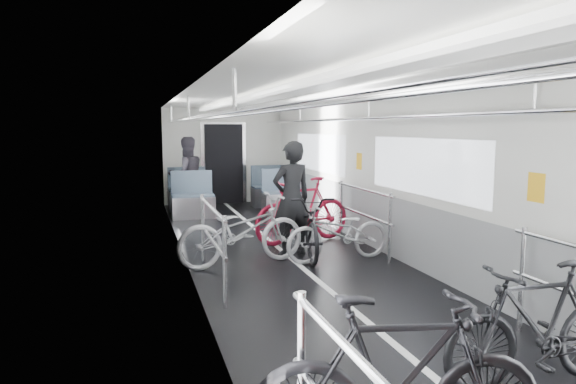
{
  "coord_description": "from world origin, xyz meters",
  "views": [
    {
      "loc": [
        -2.14,
        -5.93,
        1.91
      ],
      "look_at": [
        0.0,
        1.27,
        0.97
      ],
      "focal_mm": 32.0,
      "sensor_mm": 36.0,
      "label": 1
    }
  ],
  "objects_px": {
    "bike_right_far": "(303,210)",
    "person_seated": "(187,176)",
    "bike_right_mid": "(339,232)",
    "bike_left_mid": "(398,381)",
    "person_standing": "(292,199)",
    "bike_aisle": "(306,225)",
    "bike_right_near": "(539,325)",
    "bike_left_far": "(242,231)"
  },
  "relations": [
    {
      "from": "bike_right_far",
      "to": "person_seated",
      "type": "distance_m",
      "value": 3.85
    },
    {
      "from": "bike_right_far",
      "to": "bike_right_mid",
      "type": "bearing_deg",
      "value": -9.82
    },
    {
      "from": "bike_left_mid",
      "to": "bike_right_mid",
      "type": "relative_size",
      "value": 1.05
    },
    {
      "from": "person_standing",
      "to": "bike_left_mid",
      "type": "bearing_deg",
      "value": 68.19
    },
    {
      "from": "bike_aisle",
      "to": "bike_right_near",
      "type": "bearing_deg",
      "value": -77.2
    },
    {
      "from": "person_standing",
      "to": "bike_right_mid",
      "type": "bearing_deg",
      "value": 122.25
    },
    {
      "from": "bike_left_far",
      "to": "bike_aisle",
      "type": "xyz_separation_m",
      "value": [
        1.03,
        0.26,
        -0.02
      ]
    },
    {
      "from": "bike_right_near",
      "to": "person_seated",
      "type": "xyz_separation_m",
      "value": [
        -1.72,
        8.58,
        0.38
      ]
    },
    {
      "from": "bike_left_far",
      "to": "person_standing",
      "type": "height_order",
      "value": "person_standing"
    },
    {
      "from": "person_standing",
      "to": "bike_right_near",
      "type": "bearing_deg",
      "value": 85.87
    },
    {
      "from": "person_seated",
      "to": "bike_left_far",
      "type": "bearing_deg",
      "value": 75.8
    },
    {
      "from": "bike_right_mid",
      "to": "bike_right_near",
      "type": "bearing_deg",
      "value": -4.6
    },
    {
      "from": "bike_left_mid",
      "to": "bike_right_far",
      "type": "bearing_deg",
      "value": -0.83
    },
    {
      "from": "bike_right_near",
      "to": "person_standing",
      "type": "xyz_separation_m",
      "value": [
        -0.58,
        4.33,
        0.39
      ]
    },
    {
      "from": "bike_left_mid",
      "to": "person_standing",
      "type": "distance_m",
      "value": 4.94
    },
    {
      "from": "bike_left_far",
      "to": "bike_right_near",
      "type": "xyz_separation_m",
      "value": [
        1.42,
        -3.97,
        -0.01
      ]
    },
    {
      "from": "bike_left_far",
      "to": "bike_right_far",
      "type": "distance_m",
      "value": 1.68
    },
    {
      "from": "bike_aisle",
      "to": "person_seated",
      "type": "distance_m",
      "value": 4.56
    },
    {
      "from": "bike_right_near",
      "to": "bike_right_far",
      "type": "height_order",
      "value": "bike_right_far"
    },
    {
      "from": "bike_left_mid",
      "to": "bike_left_far",
      "type": "relative_size",
      "value": 0.91
    },
    {
      "from": "bike_aisle",
      "to": "bike_right_far",
      "type": "bearing_deg",
      "value": 82.32
    },
    {
      "from": "bike_right_near",
      "to": "bike_aisle",
      "type": "bearing_deg",
      "value": -172.82
    },
    {
      "from": "bike_right_mid",
      "to": "bike_left_far",
      "type": "bearing_deg",
      "value": -103.35
    },
    {
      "from": "bike_right_mid",
      "to": "person_standing",
      "type": "height_order",
      "value": "person_standing"
    },
    {
      "from": "bike_left_far",
      "to": "bike_right_mid",
      "type": "distance_m",
      "value": 1.39
    },
    {
      "from": "person_standing",
      "to": "person_seated",
      "type": "xyz_separation_m",
      "value": [
        -1.14,
        4.24,
        -0.0
      ]
    },
    {
      "from": "bike_aisle",
      "to": "person_seated",
      "type": "height_order",
      "value": "person_seated"
    },
    {
      "from": "bike_right_near",
      "to": "bike_right_far",
      "type": "relative_size",
      "value": 0.86
    },
    {
      "from": "person_standing",
      "to": "bike_aisle",
      "type": "bearing_deg",
      "value": 141.16
    },
    {
      "from": "person_seated",
      "to": "bike_right_near",
      "type": "bearing_deg",
      "value": 83.37
    },
    {
      "from": "bike_right_near",
      "to": "bike_right_far",
      "type": "bearing_deg",
      "value": -176.26
    },
    {
      "from": "bike_left_far",
      "to": "bike_right_mid",
      "type": "xyz_separation_m",
      "value": [
        1.38,
        -0.2,
        -0.07
      ]
    },
    {
      "from": "bike_left_mid",
      "to": "bike_right_near",
      "type": "relative_size",
      "value": 1.07
    },
    {
      "from": "person_standing",
      "to": "bike_right_far",
      "type": "bearing_deg",
      "value": -131.67
    },
    {
      "from": "person_seated",
      "to": "bike_left_mid",
      "type": "bearing_deg",
      "value": 73.8
    },
    {
      "from": "bike_left_far",
      "to": "bike_right_mid",
      "type": "relative_size",
      "value": 1.15
    },
    {
      "from": "bike_right_far",
      "to": "bike_right_near",
      "type": "bearing_deg",
      "value": -13.12
    },
    {
      "from": "bike_right_near",
      "to": "person_seated",
      "type": "distance_m",
      "value": 8.75
    },
    {
      "from": "bike_right_near",
      "to": "person_standing",
      "type": "height_order",
      "value": "person_standing"
    },
    {
      "from": "bike_left_far",
      "to": "person_standing",
      "type": "distance_m",
      "value": 0.98
    },
    {
      "from": "person_seated",
      "to": "bike_right_far",
      "type": "bearing_deg",
      "value": 96.1
    },
    {
      "from": "bike_left_far",
      "to": "person_seated",
      "type": "xyz_separation_m",
      "value": [
        -0.3,
        4.61,
        0.37
      ]
    }
  ]
}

